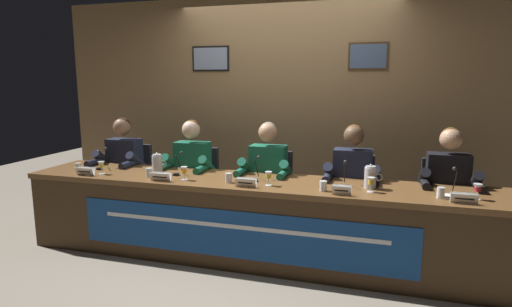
{
  "coord_description": "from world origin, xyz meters",
  "views": [
    {
      "loc": [
        1.06,
        -3.56,
        1.65
      ],
      "look_at": [
        0.0,
        0.0,
        1.0
      ],
      "focal_mm": 29.33,
      "sensor_mm": 36.0,
      "label": 1
    }
  ],
  "objects": [
    {
      "name": "nameplate_far_right",
      "position": [
        1.69,
        -0.25,
        0.79
      ],
      "size": [
        0.19,
        0.06,
        0.08
      ],
      "color": "white",
      "rests_on": "conference_table"
    },
    {
      "name": "chair_right",
      "position": [
        0.83,
        0.55,
        0.45
      ],
      "size": [
        0.44,
        0.44,
        0.91
      ],
      "color": "black",
      "rests_on": "ground_plane"
    },
    {
      "name": "ground_plane",
      "position": [
        0.0,
        0.0,
        0.0
      ],
      "size": [
        12.0,
        12.0,
        0.0
      ],
      "primitive_type": "plane",
      "color": "gray"
    },
    {
      "name": "conference_table",
      "position": [
        -0.0,
        -0.12,
        0.52
      ],
      "size": [
        4.47,
        0.74,
        0.75
      ],
      "color": "brown",
      "rests_on": "ground_plane"
    },
    {
      "name": "chair_far_left",
      "position": [
        -1.67,
        0.55,
        0.45
      ],
      "size": [
        0.44,
        0.44,
        0.91
      ],
      "color": "black",
      "rests_on": "ground_plane"
    },
    {
      "name": "microphone_left",
      "position": [
        -0.79,
        0.01,
        0.82
      ],
      "size": [
        0.06,
        0.17,
        0.22
      ],
      "color": "black",
      "rests_on": "conference_table"
    },
    {
      "name": "panelist_far_right",
      "position": [
        1.67,
        0.35,
        0.72
      ],
      "size": [
        0.51,
        0.48,
        1.24
      ],
      "color": "black",
      "rests_on": "ground_plane"
    },
    {
      "name": "juice_glass_right",
      "position": [
        1.01,
        -0.12,
        0.83
      ],
      "size": [
        0.06,
        0.06,
        0.12
      ],
      "color": "white",
      "rests_on": "conference_table"
    },
    {
      "name": "nameplate_far_left",
      "position": [
        -1.63,
        -0.27,
        0.79
      ],
      "size": [
        0.19,
        0.06,
        0.08
      ],
      "color": "white",
      "rests_on": "conference_table"
    },
    {
      "name": "juice_glass_center",
      "position": [
        0.16,
        -0.15,
        0.83
      ],
      "size": [
        0.06,
        0.06,
        0.12
      ],
      "color": "white",
      "rests_on": "conference_table"
    },
    {
      "name": "panelist_far_left",
      "position": [
        -1.67,
        0.35,
        0.72
      ],
      "size": [
        0.51,
        0.48,
        1.24
      ],
      "color": "black",
      "rests_on": "ground_plane"
    },
    {
      "name": "nameplate_right",
      "position": [
        0.79,
        -0.27,
        0.79
      ],
      "size": [
        0.15,
        0.06,
        0.08
      ],
      "color": "white",
      "rests_on": "conference_table"
    },
    {
      "name": "document_stack_far_right",
      "position": [
        1.63,
        -0.11,
        0.75
      ],
      "size": [
        0.22,
        0.17,
        0.01
      ],
      "color": "white",
      "rests_on": "conference_table"
    },
    {
      "name": "water_cup_right",
      "position": [
        0.64,
        -0.19,
        0.78
      ],
      "size": [
        0.06,
        0.06,
        0.08
      ],
      "color": "silver",
      "rests_on": "conference_table"
    },
    {
      "name": "juice_glass_far_right",
      "position": [
        1.8,
        -0.11,
        0.83
      ],
      "size": [
        0.06,
        0.06,
        0.12
      ],
      "color": "white",
      "rests_on": "conference_table"
    },
    {
      "name": "microphone_far_right",
      "position": [
        1.66,
        -0.03,
        0.82
      ],
      "size": [
        0.06,
        0.17,
        0.22
      ],
      "color": "black",
      "rests_on": "conference_table"
    },
    {
      "name": "wall_back_panelled",
      "position": [
        -0.0,
        1.23,
        1.3
      ],
      "size": [
        5.67,
        0.14,
        2.6
      ],
      "color": "#937047",
      "rests_on": "ground_plane"
    },
    {
      "name": "water_cup_center",
      "position": [
        -0.21,
        -0.14,
        0.78
      ],
      "size": [
        0.06,
        0.06,
        0.08
      ],
      "color": "silver",
      "rests_on": "conference_table"
    },
    {
      "name": "panelist_right",
      "position": [
        0.83,
        0.35,
        0.72
      ],
      "size": [
        0.51,
        0.48,
        1.24
      ],
      "color": "black",
      "rests_on": "ground_plane"
    },
    {
      "name": "microphone_right",
      "position": [
        0.79,
        0.0,
        0.82
      ],
      "size": [
        0.06,
        0.17,
        0.22
      ],
      "color": "black",
      "rests_on": "conference_table"
    },
    {
      "name": "water_pitcher_left_side",
      "position": [
        -1.0,
        -0.01,
        0.84
      ],
      "size": [
        0.15,
        0.1,
        0.21
      ],
      "color": "silver",
      "rests_on": "conference_table"
    },
    {
      "name": "microphone_center",
      "position": [
        -0.0,
        -0.0,
        0.82
      ],
      "size": [
        0.06,
        0.17,
        0.22
      ],
      "color": "black",
      "rests_on": "conference_table"
    },
    {
      "name": "juice_glass_far_left",
      "position": [
        -1.52,
        -0.17,
        0.83
      ],
      "size": [
        0.06,
        0.06,
        0.12
      ],
      "color": "white",
      "rests_on": "conference_table"
    },
    {
      "name": "nameplate_center",
      "position": [
        -0.01,
        -0.25,
        0.79
      ],
      "size": [
        0.18,
        0.06,
        0.08
      ],
      "color": "white",
      "rests_on": "conference_table"
    },
    {
      "name": "water_pitcher_right_side",
      "position": [
        1.01,
        0.01,
        0.84
      ],
      "size": [
        0.15,
        0.1,
        0.21
      ],
      "color": "silver",
      "rests_on": "conference_table"
    },
    {
      "name": "panelist_center",
      "position": [
        0.0,
        0.35,
        0.72
      ],
      "size": [
        0.51,
        0.48,
        1.24
      ],
      "color": "black",
      "rests_on": "ground_plane"
    },
    {
      "name": "water_cup_left",
      "position": [
        -1.01,
        -0.15,
        0.78
      ],
      "size": [
        0.06,
        0.06,
        0.08
      ],
      "color": "silver",
      "rests_on": "conference_table"
    },
    {
      "name": "microphone_far_left",
      "position": [
        -1.67,
        0.03,
        0.82
      ],
      "size": [
        0.06,
        0.17,
        0.22
      ],
      "color": "black",
      "rests_on": "conference_table"
    },
    {
      "name": "nameplate_left",
      "position": [
        -0.82,
        -0.27,
        0.79
      ],
      "size": [
        0.2,
        0.06,
        0.08
      ],
      "color": "white",
      "rests_on": "conference_table"
    },
    {
      "name": "panelist_left",
      "position": [
        -0.83,
        0.35,
        0.72
      ],
      "size": [
        0.51,
        0.48,
        1.24
      ],
      "color": "black",
      "rests_on": "ground_plane"
    },
    {
      "name": "chair_left",
      "position": [
        -0.83,
        0.55,
        0.45
      ],
      "size": [
        0.44,
        0.44,
        0.91
      ],
      "color": "black",
      "rests_on": "ground_plane"
    },
    {
      "name": "water_cup_far_left",
      "position": [
        -1.82,
        -0.14,
        0.78
      ],
      "size": [
        0.06,
        0.06,
        0.08
      ],
      "color": "silver",
      "rests_on": "conference_table"
    },
    {
      "name": "juice_glass_left",
      "position": [
        -0.64,
        -0.17,
        0.83
      ],
      "size": [
        0.06,
        0.06,
        0.12
      ],
      "color": "white",
      "rests_on": "conference_table"
    },
    {
      "name": "chair_far_right",
      "position": [
        1.67,
        0.55,
        0.45
      ],
      "size": [
        0.44,
        0.44,
        0.91
      ],
      "color": "black",
      "rests_on": "ground_plane"
    },
    {
      "name": "water_cup_far_right",
      "position": [
        1.54,
        -0.15,
        0.78
      ],
      "size": [
        0.06,
        0.06,
        0.08
      ],
      "color": "silver",
      "rests_on": "conference_table"
    },
    {
      "name": "chair_center",
      "position": [
        0.0,
        0.55,
        0.45
      ],
      "size": [
        0.44,
        0.44,
        0.91
      ],
      "color": "black",
      "rests_on": "ground_plane"
    }
  ]
}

